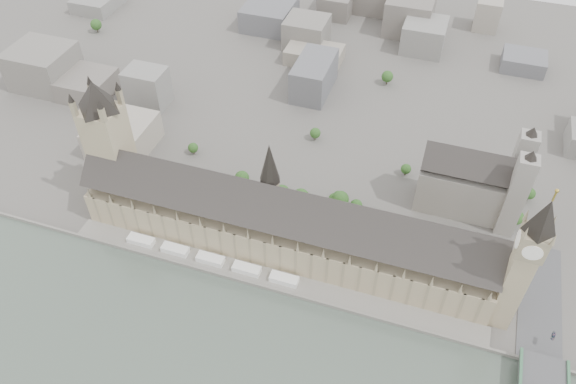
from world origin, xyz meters
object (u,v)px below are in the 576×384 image
(elizabeth_tower, at_px, (526,257))
(car_approach, at_px, (553,336))
(westminster_abbey, at_px, (473,183))
(victoria_tower, at_px, (108,140))
(palace_of_westminster, at_px, (283,225))

(elizabeth_tower, relative_size, car_approach, 21.45)
(car_approach, bearing_deg, elizabeth_tower, 173.85)
(westminster_abbey, xyz_separation_m, car_approach, (55.39, -96.28, -14.10))
(victoria_tower, distance_m, car_approach, 292.96)
(victoria_tower, bearing_deg, westminster_abbey, 16.50)
(victoria_tower, xyz_separation_m, westminster_abbey, (232.92, 69.00, -30.12))
(victoria_tower, bearing_deg, palace_of_westminster, -2.96)
(elizabeth_tower, distance_m, victoria_tower, 260.64)
(palace_of_westminster, distance_m, westminster_abbey, 134.09)
(palace_of_westminster, height_order, westminster_abbey, westminster_abbey)
(victoria_tower, bearing_deg, elizabeth_tower, -3.96)
(victoria_tower, xyz_separation_m, car_approach, (288.31, -27.28, -44.23))
(victoria_tower, height_order, westminster_abbey, victoria_tower)
(palace_of_westminster, height_order, victoria_tower, victoria_tower)
(elizabeth_tower, height_order, victoria_tower, elizabeth_tower)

